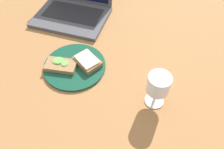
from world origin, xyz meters
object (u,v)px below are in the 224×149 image
sandwich_with_cucumber (61,65)px  wine_glass (158,85)px  plate (75,66)px  laptop (74,7)px  sandwich_with_cheese (87,61)px

sandwich_with_cucumber → wine_glass: bearing=-6.0°
plate → sandwich_with_cucumber: (-4.65, -2.29, 1.52)cm
plate → laptop: bearing=113.7°
wine_glass → laptop: laptop is taller
wine_glass → laptop: (-47.16, 38.39, -5.52)cm
sandwich_with_cucumber → laptop: (-9.43, 34.43, 1.94)cm
sandwich_with_cucumber → sandwich_with_cheese: bearing=26.8°
sandwich_with_cucumber → sandwich_with_cheese: size_ratio=1.00×
plate → wine_glass: 34.84cm
plate → wine_glass: (33.08, -6.25, 8.98)cm
plate → sandwich_with_cucumber: size_ratio=1.92×
sandwich_with_cucumber → wine_glass: wine_glass is taller
sandwich_with_cucumber → wine_glass: size_ratio=0.95×
sandwich_with_cucumber → laptop: size_ratio=0.38×
laptop → sandwich_with_cucumber: bearing=-74.7°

